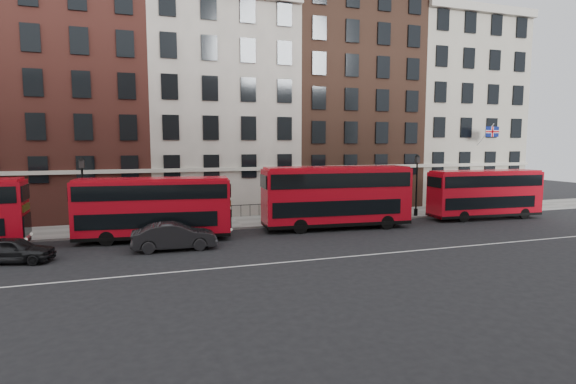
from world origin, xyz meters
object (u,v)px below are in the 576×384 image
object	(u,v)px
bus_d	(485,193)
traffic_light	(511,185)
bus_c	(336,196)
car_front	(174,236)
bus_b	(153,207)
car_rear	(13,250)

from	to	relation	value
bus_d	traffic_light	xyz separation A→B (m)	(5.43, 2.58, 0.24)
bus_c	traffic_light	bearing A→B (deg)	12.19
bus_c	traffic_light	xyz separation A→B (m)	(19.16, 2.58, -0.05)
car_front	bus_b	bearing A→B (deg)	21.19
bus_d	car_rear	distance (m)	34.37
bus_b	bus_c	xyz separation A→B (m)	(13.08, -0.00, 0.28)
car_front	bus_c	bearing A→B (deg)	-74.08
bus_d	car_rear	bearing A→B (deg)	-170.83
bus_c	bus_d	bearing A→B (deg)	4.51
bus_b	traffic_light	xyz separation A→B (m)	(32.25, 2.58, 0.23)
bus_b	traffic_light	distance (m)	32.35
bus_c	traffic_light	size ratio (longest dim) A/B	3.44
bus_c	bus_d	distance (m)	13.73
bus_b	car_rear	world-z (taller)	bus_b
bus_c	bus_d	xyz separation A→B (m)	(13.73, -0.00, -0.29)
bus_b	car_front	bearing A→B (deg)	-63.26
bus_d	car_front	world-z (taller)	bus_d
car_rear	car_front	size ratio (longest dim) A/B	0.83
car_rear	traffic_light	distance (m)	40.09
bus_b	bus_d	xyz separation A→B (m)	(26.81, -0.00, -0.01)
bus_d	car_rear	size ratio (longest dim) A/B	2.42
car_rear	car_front	distance (m)	8.44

